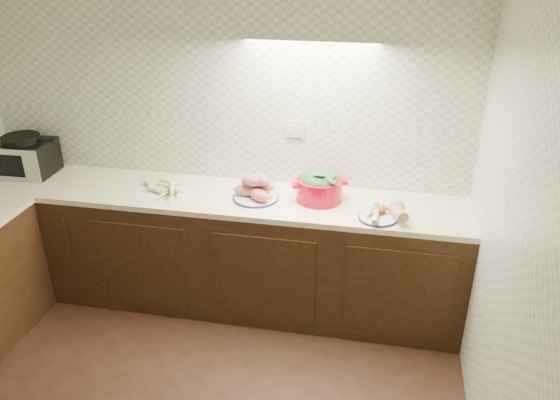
% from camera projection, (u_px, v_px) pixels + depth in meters
% --- Properties ---
extents(room, '(3.60, 3.60, 2.60)m').
position_uv_depth(room, '(89.00, 186.00, 2.23)').
color(room, black).
rests_on(room, ground).
extents(counter, '(3.60, 3.60, 0.90)m').
position_uv_depth(counter, '(73.00, 302.00, 3.47)').
color(counter, black).
rests_on(counter, ground).
extents(toaster_oven, '(0.44, 0.34, 0.30)m').
position_uv_depth(toaster_oven, '(24.00, 156.00, 4.14)').
color(toaster_oven, black).
rests_on(toaster_oven, counter).
extents(parsnip_pile, '(0.42, 0.31, 0.06)m').
position_uv_depth(parsnip_pile, '(165.00, 188.00, 3.89)').
color(parsnip_pile, beige).
rests_on(parsnip_pile, counter).
extents(sweet_potato_plate, '(0.33, 0.32, 0.19)m').
position_uv_depth(sweet_potato_plate, '(257.00, 188.00, 3.77)').
color(sweet_potato_plate, '#10173A').
rests_on(sweet_potato_plate, counter).
extents(onion_bowl, '(0.14, 0.14, 0.11)m').
position_uv_depth(onion_bowl, '(262.00, 186.00, 3.90)').
color(onion_bowl, black).
rests_on(onion_bowl, counter).
extents(dutch_oven, '(0.41, 0.41, 0.22)m').
position_uv_depth(dutch_oven, '(320.00, 186.00, 3.74)').
color(dutch_oven, '#BD001B').
rests_on(dutch_oven, counter).
extents(veg_plate, '(0.33, 0.32, 0.12)m').
position_uv_depth(veg_plate, '(386.00, 211.00, 3.53)').
color(veg_plate, '#10173A').
rests_on(veg_plate, counter).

